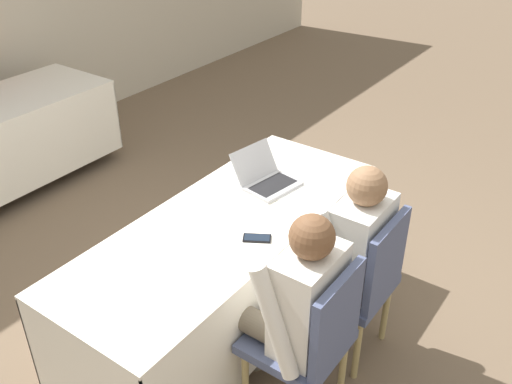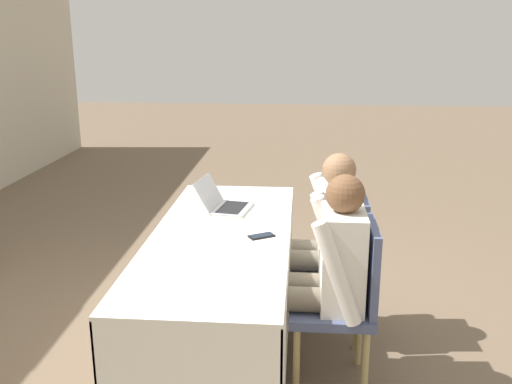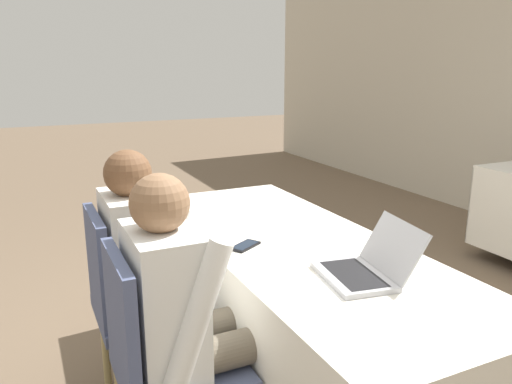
# 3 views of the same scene
# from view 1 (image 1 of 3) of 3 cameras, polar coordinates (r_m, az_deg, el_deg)

# --- Properties ---
(ground_plane) EXTENTS (24.00, 24.00, 0.00)m
(ground_plane) POSITION_cam_1_polar(r_m,az_deg,el_deg) (3.54, -2.73, -13.00)
(ground_plane) COLOR brown
(conference_table_near) EXTENTS (2.04, 0.79, 0.75)m
(conference_table_near) POSITION_cam_1_polar(r_m,az_deg,el_deg) (3.17, -2.99, -5.55)
(conference_table_near) COLOR white
(conference_table_near) RESTS_ON ground_plane
(laptop) EXTENTS (0.36, 0.36, 0.20)m
(laptop) POSITION_cam_1_polar(r_m,az_deg,el_deg) (3.36, 1.12, 1.32)
(laptop) COLOR #B7B7BC
(laptop) RESTS_ON conference_table_near
(cell_phone) EXTENTS (0.13, 0.16, 0.01)m
(cell_phone) POSITION_cam_1_polar(r_m,az_deg,el_deg) (2.92, 0.10, -4.64)
(cell_phone) COLOR black
(cell_phone) RESTS_ON conference_table_near
(paper_beside_laptop) EXTENTS (0.30, 0.35, 0.00)m
(paper_beside_laptop) POSITION_cam_1_polar(r_m,az_deg,el_deg) (2.79, -8.01, -7.02)
(paper_beside_laptop) COLOR white
(paper_beside_laptop) RESTS_ON conference_table_near
(paper_centre_table) EXTENTS (0.30, 0.35, 0.00)m
(paper_centre_table) POSITION_cam_1_polar(r_m,az_deg,el_deg) (3.06, -8.17, -3.20)
(paper_centre_table) COLOR white
(paper_centre_table) RESTS_ON conference_table_near
(paper_left_edge) EXTENTS (0.28, 0.34, 0.00)m
(paper_left_edge) POSITION_cam_1_polar(r_m,az_deg,el_deg) (3.30, 4.22, -0.14)
(paper_left_edge) COLOR white
(paper_left_edge) RESTS_ON conference_table_near
(chair_near_left) EXTENTS (0.44, 0.44, 0.91)m
(chair_near_left) POSITION_cam_1_polar(r_m,az_deg,el_deg) (2.75, 5.49, -14.31)
(chair_near_left) COLOR tan
(chair_near_left) RESTS_ON ground_plane
(chair_near_right) EXTENTS (0.44, 0.44, 0.91)m
(chair_near_right) POSITION_cam_1_polar(r_m,az_deg,el_deg) (3.10, 10.42, -8.61)
(chair_near_right) COLOR tan
(chair_near_right) RESTS_ON ground_plane
(person_checkered_shirt) EXTENTS (0.50, 0.52, 1.17)m
(person_checkered_shirt) POSITION_cam_1_polar(r_m,az_deg,el_deg) (2.68, 3.72, -11.02)
(person_checkered_shirt) COLOR #665B4C
(person_checkered_shirt) RESTS_ON ground_plane
(person_white_shirt) EXTENTS (0.50, 0.52, 1.17)m
(person_white_shirt) POSITION_cam_1_polar(r_m,az_deg,el_deg) (3.03, 8.95, -5.60)
(person_white_shirt) COLOR #665B4C
(person_white_shirt) RESTS_ON ground_plane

